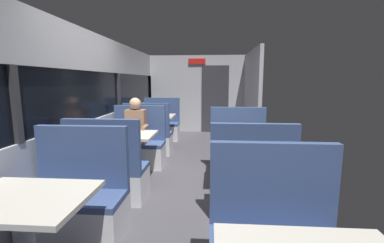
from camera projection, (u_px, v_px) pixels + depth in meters
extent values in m
cube|color=#423F44|center=(182.00, 185.00, 3.96)|extent=(3.30, 9.20, 0.02)
cube|color=#B2B2B7|center=(88.00, 152.00, 3.99)|extent=(0.08, 8.40, 0.95)
cube|color=#B2B2B7|center=(81.00, 49.00, 3.75)|extent=(0.08, 8.40, 0.60)
cube|color=black|center=(83.00, 96.00, 3.85)|extent=(0.03, 8.40, 0.75)
cube|color=#2D2D30|center=(15.00, 105.00, 2.47)|extent=(0.06, 0.08, 0.75)
cube|color=#2D2D30|center=(118.00, 92.00, 5.23)|extent=(0.06, 0.08, 0.75)
cube|color=#2D2D30|center=(150.00, 88.00, 7.99)|extent=(0.06, 0.08, 0.75)
cube|color=#B2B2B7|center=(197.00, 94.00, 7.92)|extent=(2.90, 0.08, 2.30)
cube|color=#333338|center=(215.00, 99.00, 7.85)|extent=(0.80, 0.04, 2.00)
cube|color=red|center=(197.00, 61.00, 7.71)|extent=(0.50, 0.03, 0.16)
cube|color=#B2B2B7|center=(251.00, 97.00, 6.63)|extent=(0.08, 2.40, 2.30)
cube|color=beige|center=(24.00, 199.00, 1.85)|extent=(0.90, 0.70, 0.04)
cube|color=silver|center=(76.00, 219.00, 2.58)|extent=(0.95, 0.50, 0.39)
cube|color=#384C7A|center=(75.00, 198.00, 2.55)|extent=(0.95, 0.50, 0.06)
cube|color=#384C7A|center=(83.00, 157.00, 2.70)|extent=(0.95, 0.08, 0.65)
cylinder|color=#9E9EA3|center=(126.00, 158.00, 4.09)|extent=(0.10, 0.10, 0.70)
cube|color=beige|center=(125.00, 135.00, 4.03)|extent=(0.90, 0.70, 0.04)
cube|color=silver|center=(111.00, 184.00, 3.46)|extent=(0.95, 0.50, 0.39)
cube|color=#384C7A|center=(110.00, 168.00, 3.42)|extent=(0.95, 0.50, 0.06)
cube|color=#384C7A|center=(102.00, 145.00, 3.16)|extent=(0.95, 0.08, 0.65)
cube|color=silver|center=(138.00, 156.00, 4.76)|extent=(0.95, 0.50, 0.39)
cube|color=#384C7A|center=(138.00, 144.00, 4.73)|extent=(0.95, 0.50, 0.06)
cube|color=#384C7A|center=(140.00, 123.00, 4.88)|extent=(0.95, 0.08, 0.65)
cylinder|color=#9E9EA3|center=(156.00, 131.00, 6.27)|extent=(0.10, 0.10, 0.70)
cube|color=beige|center=(155.00, 116.00, 6.21)|extent=(0.90, 0.70, 0.04)
cube|color=silver|center=(149.00, 144.00, 5.64)|extent=(0.95, 0.50, 0.39)
cube|color=#384C7A|center=(149.00, 134.00, 5.60)|extent=(0.95, 0.50, 0.06)
cube|color=#384C7A|center=(146.00, 119.00, 5.34)|extent=(0.95, 0.08, 0.65)
cube|color=silver|center=(161.00, 132.00, 6.94)|extent=(0.95, 0.50, 0.39)
cube|color=#384C7A|center=(161.00, 124.00, 6.91)|extent=(0.95, 0.50, 0.06)
cube|color=#384C7A|center=(162.00, 110.00, 7.06)|extent=(0.95, 0.08, 0.65)
cube|color=#384C7A|center=(273.00, 184.00, 1.98)|extent=(0.95, 0.08, 0.65)
cylinder|color=#9E9EA3|center=(243.00, 165.00, 3.76)|extent=(0.10, 0.10, 0.70)
cube|color=beige|center=(244.00, 140.00, 3.70)|extent=(0.90, 0.70, 0.04)
cube|color=silver|center=(249.00, 195.00, 3.14)|extent=(0.95, 0.50, 0.39)
cube|color=#384C7A|center=(250.00, 177.00, 3.10)|extent=(0.95, 0.50, 0.06)
cube|color=#384C7A|center=(254.00, 153.00, 2.84)|extent=(0.95, 0.08, 0.65)
cube|color=silver|center=(238.00, 161.00, 4.44)|extent=(0.95, 0.50, 0.39)
cube|color=#384C7A|center=(238.00, 149.00, 4.40)|extent=(0.95, 0.50, 0.06)
cube|color=#384C7A|center=(238.00, 126.00, 4.55)|extent=(0.95, 0.08, 0.65)
cube|color=#26262D|center=(138.00, 154.00, 4.76)|extent=(0.30, 0.36, 0.45)
cube|color=#8C664C|center=(136.00, 126.00, 4.63)|extent=(0.34, 0.22, 0.60)
sphere|color=tan|center=(135.00, 103.00, 4.54)|extent=(0.20, 0.20, 0.20)
cylinder|color=#8C664C|center=(122.00, 127.00, 4.46)|extent=(0.07, 0.28, 0.07)
cylinder|color=#8C664C|center=(145.00, 127.00, 4.43)|extent=(0.07, 0.28, 0.07)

